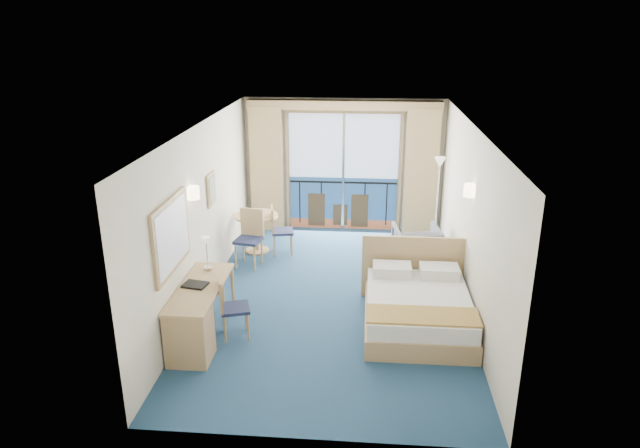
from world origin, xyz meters
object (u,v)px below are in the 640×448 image
(floor_lamp, at_px, (439,179))
(desk_chair, at_px, (229,304))
(table_chair_a, at_px, (278,228))
(armchair, at_px, (416,245))
(desk, at_px, (192,326))
(bed, at_px, (417,307))
(round_table, at_px, (256,224))
(table_chair_b, at_px, (250,234))
(nightstand, at_px, (442,268))

(floor_lamp, bearing_deg, desk_chair, -129.62)
(floor_lamp, height_order, table_chair_a, floor_lamp)
(armchair, height_order, desk, desk)
(bed, height_order, floor_lamp, floor_lamp)
(round_table, bearing_deg, desk, -92.55)
(armchair, distance_m, desk, 4.46)
(desk_chair, relative_size, table_chair_b, 0.89)
(desk_chair, bearing_deg, round_table, -13.05)
(desk, distance_m, desk_chair, 0.61)
(floor_lamp, height_order, round_table, floor_lamp)
(table_chair_b, bearing_deg, floor_lamp, 31.97)
(floor_lamp, relative_size, round_table, 2.11)
(nightstand, relative_size, desk_chair, 0.68)
(armchair, height_order, desk_chair, desk_chair)
(desk, xyz_separation_m, table_chair_a, (0.58, 3.52, 0.09))
(table_chair_a, xyz_separation_m, table_chair_b, (-0.42, -0.52, 0.05))
(bed, xyz_separation_m, armchair, (0.14, 2.19, 0.08))
(bed, distance_m, round_table, 3.80)
(armchair, distance_m, floor_lamp, 1.52)
(table_chair_b, bearing_deg, table_chair_a, 61.73)
(nightstand, distance_m, round_table, 3.51)
(table_chair_b, bearing_deg, bed, -24.68)
(nightstand, distance_m, desk, 4.22)
(nightstand, bearing_deg, desk_chair, -148.07)
(round_table, height_order, table_chair_a, table_chair_a)
(bed, relative_size, desk, 1.18)
(nightstand, height_order, armchair, armchair)
(nightstand, xyz_separation_m, table_chair_a, (-2.88, 1.11, 0.21))
(nightstand, height_order, desk_chair, desk_chair)
(floor_lamp, height_order, desk, floor_lamp)
(nightstand, xyz_separation_m, armchair, (-0.36, 0.80, 0.06))
(desk, bearing_deg, table_chair_b, 86.97)
(floor_lamp, bearing_deg, table_chair_a, -164.81)
(nightstand, distance_m, table_chair_b, 3.36)
(desk_chair, bearing_deg, bed, -95.23)
(table_chair_a, distance_m, table_chair_b, 0.68)
(bed, relative_size, table_chair_a, 2.11)
(desk_chair, bearing_deg, nightstand, -75.03)
(nightstand, xyz_separation_m, desk_chair, (-3.09, -1.92, 0.20))
(nightstand, bearing_deg, floor_lamp, 87.30)
(desk_chair, distance_m, round_table, 3.11)
(nightstand, relative_size, round_table, 0.74)
(armchair, relative_size, round_table, 0.98)
(table_chair_b, bearing_deg, armchair, 14.74)
(nightstand, relative_size, table_chair_a, 0.66)
(nightstand, height_order, desk, desk)
(bed, relative_size, table_chair_b, 1.91)
(round_table, bearing_deg, armchair, -7.34)
(desk_chair, xyz_separation_m, table_chair_a, (0.21, 3.03, 0.01))
(table_chair_b, bearing_deg, nightstand, 0.52)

